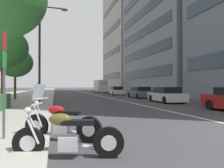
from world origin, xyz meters
TOP-DOWN VIEW (x-y plane):
  - sidewalk_right_plaza at (30.00, 10.91)m, footprint 160.00×8.97m
  - lane_centre_stripe at (35.00, 0.00)m, footprint 110.00×0.16m
  - motorcycle_mid_row at (-0.27, 6.06)m, footprint 0.79×2.18m
  - motorcycle_by_sign_pole at (1.16, 6.15)m, footprint 1.26×1.96m
  - car_approaching_light at (11.83, -3.16)m, footprint 4.23×1.99m
  - car_following_behind at (19.00, -3.72)m, footprint 4.12×1.91m
  - car_far_down_avenue at (27.99, -3.35)m, footprint 4.36×1.94m
  - delivery_van_ahead at (40.24, -3.41)m, footprint 5.10×2.22m
  - parking_sign_by_curb at (1.12, 7.51)m, footprint 0.32×0.06m
  - street_lamp_with_banners at (13.74, 7.21)m, footprint 1.26×2.41m
  - street_tree_far_plaza at (10.81, 9.68)m, footprint 3.26×3.26m
  - street_tree_by_lamp_post at (17.70, 10.09)m, footprint 3.37×3.37m
  - pedestrian_on_plaza at (18.50, 8.00)m, footprint 0.33×0.44m
  - office_tower_far_left_down_avenue at (50.39, -16.91)m, footprint 18.96×17.06m

SIDE VIEW (x-z plane):
  - lane_centre_stripe at x=35.00m, z-range 0.00..0.01m
  - sidewalk_right_plaza at x=30.00m, z-range 0.00..0.15m
  - motorcycle_mid_row at x=-0.27m, z-range -0.13..0.95m
  - motorcycle_by_sign_pole at x=1.16m, z-range -0.30..1.19m
  - car_approaching_light at x=11.83m, z-range -0.03..1.32m
  - car_following_behind at x=19.00m, z-range -0.03..1.32m
  - car_far_down_avenue at x=27.99m, z-range -0.04..1.34m
  - pedestrian_on_plaza at x=18.50m, z-range 0.15..1.79m
  - delivery_van_ahead at x=40.24m, z-range 0.09..2.81m
  - parking_sign_by_curb at x=1.12m, z-range 0.48..3.12m
  - street_tree_by_lamp_post at x=17.70m, z-range 1.23..6.26m
  - street_tree_far_plaza at x=10.81m, z-range 1.39..6.66m
  - street_lamp_with_banners at x=13.74m, z-range 0.94..8.99m
  - office_tower_far_left_down_avenue at x=50.39m, z-range 0.00..51.35m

